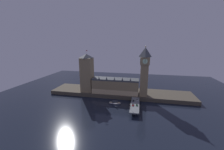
{
  "coord_description": "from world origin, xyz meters",
  "views": [
    {
      "loc": [
        28.76,
        -167.51,
        80.51
      ],
      "look_at": [
        -9.59,
        20.0,
        35.97
      ],
      "focal_mm": 22.0,
      "sensor_mm": 36.0,
      "label": 1
    }
  ],
  "objects": [
    {
      "name": "car_southbound_trail",
      "position": [
        27.47,
        7.54,
        6.12
      ],
      "size": [
        1.85,
        4.52,
        1.33
      ],
      "color": "white",
      "rests_on": "bridge"
    },
    {
      "name": "car_northbound_trail",
      "position": [
        22.68,
        -9.28,
        6.16
      ],
      "size": [
        1.96,
        4.34,
        1.41
      ],
      "color": "red",
      "rests_on": "bridge"
    },
    {
      "name": "bridge",
      "position": [
        25.08,
        -5.0,
        3.86
      ],
      "size": [
        10.89,
        46.0,
        5.5
      ],
      "color": "slate",
      "rests_on": "ground_plane"
    },
    {
      "name": "ground_plane",
      "position": [
        0.0,
        0.0,
        0.0
      ],
      "size": [
        400.0,
        400.0,
        0.0
      ],
      "primitive_type": "plane",
      "color": "black"
    },
    {
      "name": "street_lamp_far",
      "position": [
        19.88,
        9.72,
        9.24
      ],
      "size": [
        1.34,
        0.6,
        5.97
      ],
      "color": "#2D3333",
      "rests_on": "bridge"
    },
    {
      "name": "pedestrian_mid_walk",
      "position": [
        29.87,
        -3.85,
        6.39
      ],
      "size": [
        0.38,
        0.38,
        1.67
      ],
      "color": "black",
      "rests_on": "bridge"
    },
    {
      "name": "car_northbound_lead",
      "position": [
        22.68,
        4.07,
        6.13
      ],
      "size": [
        2.0,
        3.83,
        1.35
      ],
      "color": "black",
      "rests_on": "bridge"
    },
    {
      "name": "boat_upstream",
      "position": [
        -1.89,
        2.29,
        1.58
      ],
      "size": [
        16.79,
        6.14,
        4.33
      ],
      "color": "white",
      "rests_on": "ground_plane"
    },
    {
      "name": "street_lamp_near",
      "position": [
        19.88,
        -19.72,
        9.63
      ],
      "size": [
        1.34,
        0.6,
        6.6
      ],
      "color": "#2D3333",
      "rests_on": "bridge"
    },
    {
      "name": "parliament_hall",
      "position": [
        -6.42,
        30.47,
        16.87
      ],
      "size": [
        70.0,
        20.29,
        26.99
      ],
      "color": "#8E7A56",
      "rests_on": "embankment"
    },
    {
      "name": "clock_tower",
      "position": [
        35.56,
        26.86,
        43.2
      ],
      "size": [
        13.15,
        13.26,
        71.11
      ],
      "color": "#8E7A56",
      "rests_on": "embankment"
    },
    {
      "name": "pedestrian_far_rail",
      "position": [
        20.28,
        3.38,
        6.38
      ],
      "size": [
        0.38,
        0.38,
        1.66
      ],
      "color": "black",
      "rests_on": "bridge"
    },
    {
      "name": "car_southbound_lead",
      "position": [
        27.47,
        -8.17,
        6.22
      ],
      "size": [
        1.87,
        4.28,
        1.53
      ],
      "color": "#235633",
      "rests_on": "bridge"
    },
    {
      "name": "pedestrian_near_rail",
      "position": [
        20.28,
        -14.21,
        6.39
      ],
      "size": [
        0.38,
        0.38,
        1.69
      ],
      "color": "black",
      "rests_on": "bridge"
    },
    {
      "name": "victoria_tower",
      "position": [
        -51.71,
        30.17,
        35.19
      ],
      "size": [
        17.69,
        17.69,
        64.85
      ],
      "color": "#8E7A56",
      "rests_on": "embankment"
    },
    {
      "name": "embankment",
      "position": [
        0.0,
        39.0,
        2.83
      ],
      "size": [
        220.0,
        42.0,
        5.65
      ],
      "color": "#4C4438",
      "rests_on": "ground_plane"
    }
  ]
}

